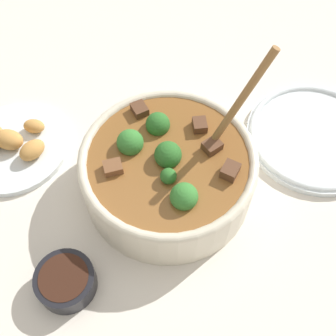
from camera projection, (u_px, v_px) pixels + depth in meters
name	position (u px, v px, depth m)	size (l,w,h in m)	color
ground_plane	(168.00, 187.00, 0.74)	(4.00, 4.00, 0.00)	silver
stew_bowl	(168.00, 170.00, 0.69)	(0.29, 0.29, 0.27)	beige
condiment_bowl	(66.00, 281.00, 0.63)	(0.09, 0.09, 0.04)	black
empty_plate	(315.00, 136.00, 0.79)	(0.25, 0.25, 0.02)	white
food_plate	(11.00, 145.00, 0.77)	(0.20, 0.20, 0.05)	white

